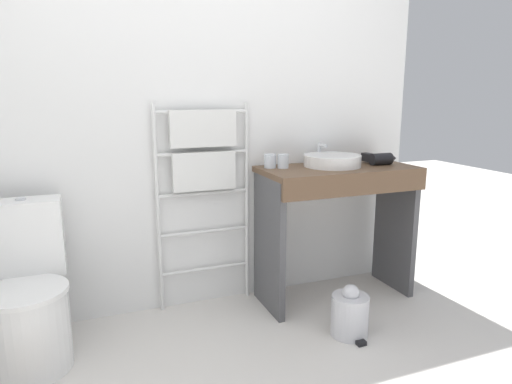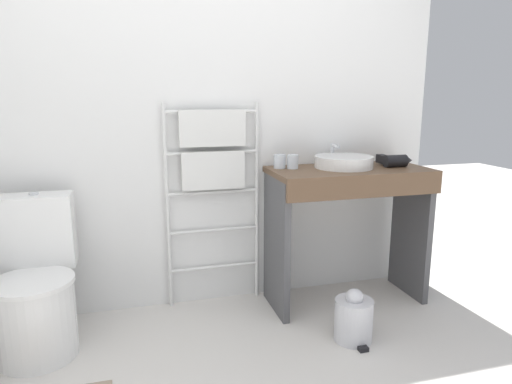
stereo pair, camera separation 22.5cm
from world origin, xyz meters
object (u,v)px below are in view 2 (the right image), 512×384
cup_near_wall (280,161)px  hair_dryer (395,160)px  cup_near_edge (293,162)px  toilet (36,291)px  sink_basin (344,161)px  towel_radiator (213,165)px  trash_bin (354,318)px

cup_near_wall → hair_dryer: (0.72, -0.13, -0.00)m
cup_near_edge → hair_dryer: (0.65, -0.10, -0.00)m
toilet → hair_dryer: hair_dryer is taller
sink_basin → cup_near_edge: bearing=171.2°
sink_basin → towel_radiator: bearing=168.3°
cup_near_edge → trash_bin: bearing=-73.5°
towel_radiator → cup_near_wall: towel_radiator is taller
cup_near_edge → trash_bin: (0.16, -0.55, -0.79)m
sink_basin → cup_near_wall: cup_near_wall is taller
trash_bin → cup_near_edge: bearing=106.5°
cup_near_edge → hair_dryer: cup_near_edge is taller
hair_dryer → trash_bin: size_ratio=0.64×
towel_radiator → cup_near_edge: bearing=-13.6°
trash_bin → sink_basin: bearing=72.9°
trash_bin → towel_radiator: bearing=133.7°
toilet → towel_radiator: 1.18m
towel_radiator → trash_bin: (0.64, -0.66, -0.77)m
towel_radiator → cup_near_wall: (0.40, -0.08, 0.02)m
towel_radiator → hair_dryer: 1.14m
toilet → towel_radiator: (0.99, 0.30, 0.57)m
sink_basin → trash_bin: (-0.15, -0.50, -0.78)m
cup_near_edge → towel_radiator: bearing=166.4°
cup_near_wall → hair_dryer: 0.73m
cup_near_edge → sink_basin: bearing=-8.8°
hair_dryer → sink_basin: bearing=171.8°
sink_basin → trash_bin: 0.94m
cup_near_edge → cup_near_wall: bearing=153.5°
hair_dryer → towel_radiator: bearing=169.4°
towel_radiator → sink_basin: 0.81m
towel_radiator → cup_near_edge: 0.49m
cup_near_wall → towel_radiator: bearing=169.0°
toilet → hair_dryer: size_ratio=4.22×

